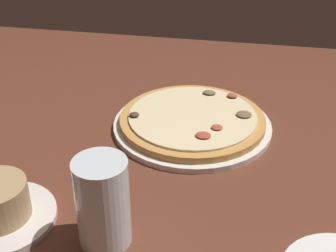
{
  "coord_description": "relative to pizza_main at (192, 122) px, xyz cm",
  "views": [
    {
      "loc": [
        -16.0,
        60.06,
        46.53
      ],
      "look_at": [
        -3.37,
        -5.23,
        7.0
      ],
      "focal_mm": 49.64,
      "sensor_mm": 36.0,
      "label": 1
    }
  ],
  "objects": [
    {
      "name": "dining_table",
      "position": [
        6.77,
        10.47,
        -3.22
      ],
      "size": [
        150.0,
        110.0,
        4.0
      ],
      "primitive_type": "cube",
      "color": "brown",
      "rests_on": "ground"
    },
    {
      "name": "water_glass",
      "position": [
        6.79,
        29.38,
        3.83
      ],
      "size": [
        6.65,
        6.65,
        11.85
      ],
      "color": "silver",
      "rests_on": "dining_table"
    },
    {
      "name": "pizza_main",
      "position": [
        0.0,
        0.0,
        0.0
      ],
      "size": [
        27.96,
        27.96,
        3.27
      ],
      "color": "silver",
      "rests_on": "dining_table"
    }
  ]
}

